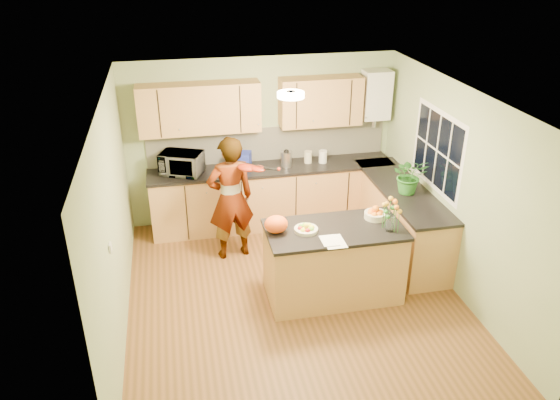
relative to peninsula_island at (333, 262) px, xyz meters
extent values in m
plane|color=brown|center=(-0.47, 0.04, -0.47)|extent=(4.50, 4.50, 0.00)
cube|color=silver|center=(-0.47, 0.04, 2.03)|extent=(4.00, 4.50, 0.02)
cube|color=#8DA575|center=(-0.47, 2.29, 0.78)|extent=(4.00, 0.02, 2.50)
cube|color=#8DA575|center=(-0.47, -2.21, 0.78)|extent=(4.00, 0.02, 2.50)
cube|color=#8DA575|center=(-2.47, 0.04, 0.78)|extent=(0.02, 4.50, 2.50)
cube|color=#8DA575|center=(1.53, 0.04, 0.78)|extent=(0.02, 4.50, 2.50)
cube|color=tan|center=(-0.37, 1.99, -0.02)|extent=(3.60, 0.60, 0.90)
cube|color=black|center=(-0.37, 1.98, 0.45)|extent=(3.64, 0.62, 0.04)
cube|color=tan|center=(1.23, 0.89, -0.02)|extent=(0.60, 2.20, 0.90)
cube|color=black|center=(1.22, 0.89, 0.45)|extent=(0.62, 2.24, 0.04)
cube|color=beige|center=(-0.37, 2.27, 0.73)|extent=(3.60, 0.02, 0.52)
cube|color=tan|center=(-1.37, 2.12, 1.38)|extent=(1.70, 0.34, 0.70)
cube|color=tan|center=(0.38, 2.12, 1.38)|extent=(1.20, 0.34, 0.70)
cube|color=white|center=(1.23, 2.13, 1.43)|extent=(0.40, 0.30, 0.72)
cylinder|color=silver|center=(1.23, 2.13, 1.03)|extent=(0.06, 0.06, 0.20)
cube|color=white|center=(1.52, 0.64, 1.08)|extent=(0.01, 1.30, 1.05)
cube|color=black|center=(1.52, 0.64, 1.08)|extent=(0.01, 1.18, 0.92)
cube|color=white|center=(-2.45, -0.56, 0.83)|extent=(0.02, 0.09, 0.09)
cylinder|color=#FFEABF|center=(-0.47, 0.34, 1.99)|extent=(0.30, 0.30, 0.06)
cylinder|color=white|center=(-0.47, 0.34, 2.02)|extent=(0.10, 0.10, 0.02)
cube|color=tan|center=(0.00, 0.00, -0.02)|extent=(1.59, 0.79, 0.89)
cube|color=black|center=(0.00, 0.00, 0.44)|extent=(1.63, 0.83, 0.04)
cylinder|color=beige|center=(-0.35, 0.00, 0.49)|extent=(0.28, 0.28, 0.04)
cylinder|color=beige|center=(0.55, 0.15, 0.50)|extent=(0.27, 0.27, 0.08)
cylinder|color=silver|center=(0.60, -0.18, 0.56)|extent=(0.10, 0.10, 0.20)
ellipsoid|color=#F45114|center=(-0.69, 0.05, 0.57)|extent=(0.33, 0.30, 0.21)
cube|color=white|center=(-0.10, -0.30, 0.47)|extent=(0.23, 0.31, 0.01)
imported|color=tan|center=(-1.09, 1.18, 0.40)|extent=(0.70, 0.52, 1.73)
imported|color=white|center=(-1.68, 1.99, 0.63)|extent=(0.68, 0.59, 0.32)
cube|color=#212D98|center=(-0.84, 2.02, 0.60)|extent=(0.37, 0.32, 0.25)
cylinder|color=silver|center=(-0.16, 1.97, 0.58)|extent=(0.16, 0.16, 0.22)
sphere|color=black|center=(-0.16, 1.97, 0.74)|extent=(0.08, 0.08, 0.08)
cylinder|color=beige|center=(0.19, 2.03, 0.56)|extent=(0.15, 0.15, 0.18)
cylinder|color=white|center=(0.41, 1.99, 0.57)|extent=(0.15, 0.15, 0.19)
imported|color=#2C7527|center=(1.23, 0.74, 0.72)|extent=(0.52, 0.48, 0.50)
camera|label=1|loc=(-1.76, -5.35, 3.56)|focal=35.00mm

